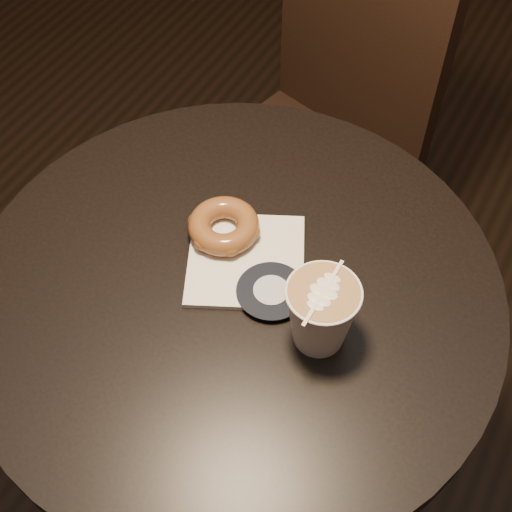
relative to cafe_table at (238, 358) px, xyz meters
name	(u,v)px	position (x,y,z in m)	size (l,w,h in m)	color
cafe_table	(238,358)	(0.00, 0.00, 0.00)	(0.70, 0.70, 0.75)	black
chair	(327,114)	(-0.13, 0.58, -0.02)	(0.46, 0.46, 0.95)	black
pastry_bag	(246,260)	(0.00, 0.04, 0.20)	(0.15, 0.15, 0.01)	white
doughnut	(224,226)	(-0.05, 0.06, 0.22)	(0.10, 0.10, 0.03)	brown
latte_cup	(321,315)	(0.13, -0.02, 0.25)	(0.09, 0.09, 0.10)	white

